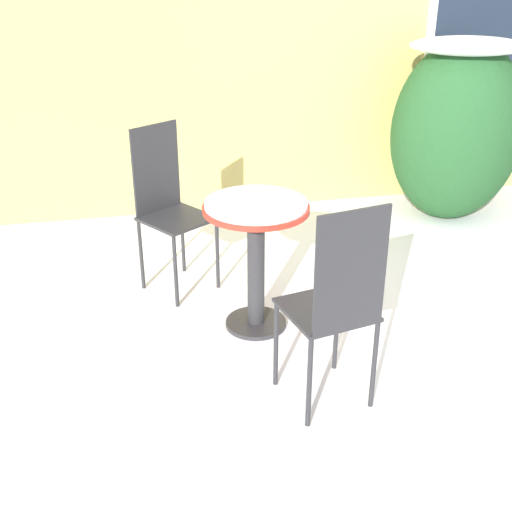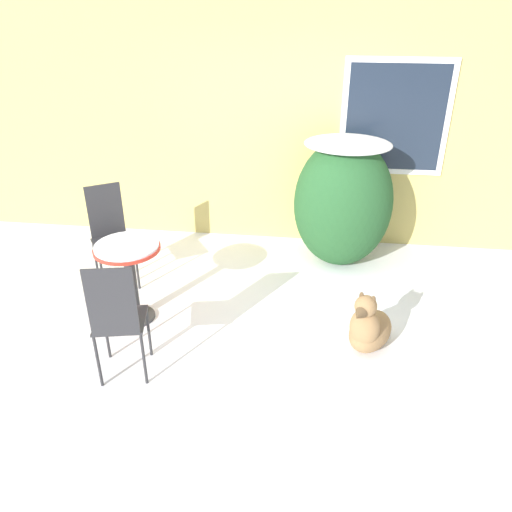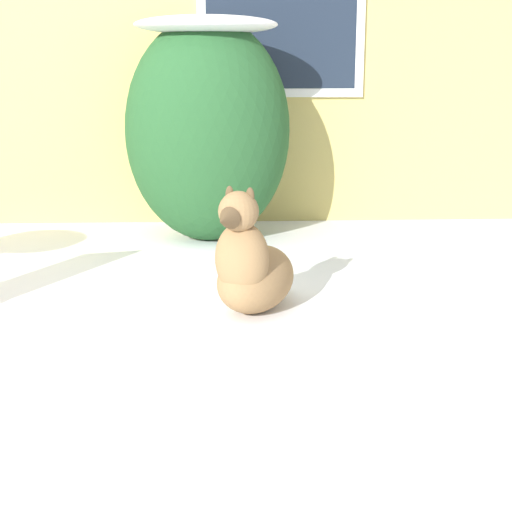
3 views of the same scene
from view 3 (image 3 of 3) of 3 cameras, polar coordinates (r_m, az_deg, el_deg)
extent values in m
plane|color=white|center=(3.79, -16.24, -4.47)|extent=(16.00, 16.00, 0.00)
cube|color=tan|center=(5.76, -12.13, 17.41)|extent=(8.00, 0.06, 3.04)
cube|color=white|center=(5.66, 1.86, 17.83)|extent=(1.16, 0.04, 1.25)
cube|color=#1E2838|center=(5.65, 1.87, 17.84)|extent=(1.04, 0.01, 1.13)
ellipsoid|color=#235128|center=(5.11, -3.54, 9.08)|extent=(1.06, 0.88, 1.43)
ellipsoid|color=white|center=(5.09, -3.65, 16.45)|extent=(0.90, 0.75, 0.12)
ellipsoid|color=#937047|center=(3.73, 0.00, -1.67)|extent=(0.52, 0.61, 0.31)
ellipsoid|color=#937047|center=(3.55, -1.02, -0.22)|extent=(0.33, 0.31, 0.34)
sphere|color=#937047|center=(3.47, -1.28, 3.26)|extent=(0.18, 0.18, 0.18)
cone|color=brown|center=(3.36, -2.26, 2.63)|extent=(0.13, 0.13, 0.10)
ellipsoid|color=brown|center=(3.49, -1.93, 4.47)|extent=(0.05, 0.04, 0.08)
ellipsoid|color=brown|center=(3.45, -0.43, 4.35)|extent=(0.05, 0.04, 0.08)
ellipsoid|color=#937047|center=(3.96, 1.42, -1.98)|extent=(0.17, 0.24, 0.06)
camera|label=1|loc=(2.87, -86.02, 18.19)|focal=45.00mm
camera|label=2|loc=(1.61, -138.79, 69.60)|focal=35.00mm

